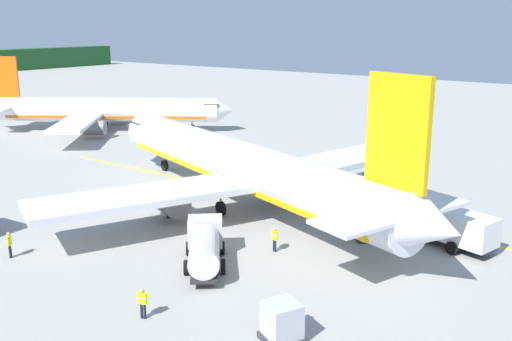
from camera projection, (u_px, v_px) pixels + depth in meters
The scene contains 11 objects.
airliner_foreground at pixel (242, 166), 46.03m from camera, with size 33.92×40.50×11.90m.
airliner_mid_apron at pixel (104, 110), 79.06m from camera, with size 26.61×31.24×10.19m.
service_truck_fuel at pixel (451, 226), 38.06m from camera, with size 3.66×6.29×2.51m.
service_truck_catering at pixel (205, 245), 34.90m from camera, with size 6.17×5.65×2.40m.
cargo_container_near at pixel (282, 322), 26.76m from camera, with size 2.35×2.35×2.08m.
cargo_container_mid at pixel (367, 226), 39.50m from camera, with size 2.36×2.36×1.96m.
crew_marshaller at pixel (168, 206), 43.74m from camera, with size 0.58×0.39×1.68m.
crew_loader_left at pixel (9, 243), 36.33m from camera, with size 0.47×0.49×1.72m.
crew_loader_right at pixel (275, 237), 37.34m from camera, with size 0.39×0.58×1.66m.
crew_supervisor at pixel (143, 301), 28.80m from camera, with size 0.37×0.60×1.67m.
apron_guide_line at pixel (309, 206), 46.87m from camera, with size 0.30×60.00×0.01m, color yellow.
Camera 1 is at (-31.08, -12.14, 14.58)m, focal length 40.02 mm.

